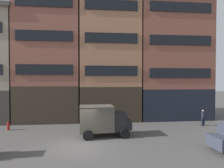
% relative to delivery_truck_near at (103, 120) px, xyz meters
% --- Properties ---
extents(ground_plane, '(120.00, 120.00, 0.00)m').
position_rel_delivery_truck_near_xyz_m(ground_plane, '(-1.83, -2.16, -1.42)').
color(ground_plane, '#4C4947').
extents(building_center_left, '(7.58, 7.19, 15.43)m').
position_rel_delivery_truck_near_xyz_m(building_center_left, '(-6.00, 8.09, 6.33)').
color(building_center_left, '#33281E').
rests_on(building_center_left, ground_plane).
extents(building_center_right, '(7.44, 7.19, 15.34)m').
position_rel_delivery_truck_near_xyz_m(building_center_right, '(1.16, 8.09, 6.29)').
color(building_center_right, '#33281E').
rests_on(building_center_right, ground_plane).
extents(building_far_right, '(9.16, 7.19, 15.48)m').
position_rel_delivery_truck_near_xyz_m(building_far_right, '(9.11, 8.09, 6.35)').
color(building_far_right, black).
rests_on(building_far_right, ground_plane).
extents(delivery_truck_near, '(4.46, 2.40, 2.62)m').
position_rel_delivery_truck_near_xyz_m(delivery_truck_near, '(0.00, 0.00, 0.00)').
color(delivery_truck_near, black).
rests_on(delivery_truck_near, ground_plane).
extents(pedestrian_officer, '(0.51, 0.51, 1.79)m').
position_rel_delivery_truck_near_xyz_m(pedestrian_officer, '(10.62, 2.60, -0.44)').
color(pedestrian_officer, black).
rests_on(pedestrian_officer, ground_plane).
extents(fire_hydrant_curbside, '(0.24, 0.24, 0.83)m').
position_rel_delivery_truck_near_xyz_m(fire_hydrant_curbside, '(-8.96, 2.83, -1.00)').
color(fire_hydrant_curbside, maroon).
rests_on(fire_hydrant_curbside, ground_plane).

